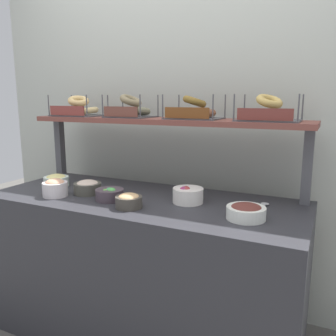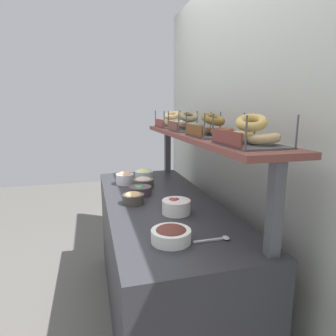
{
  "view_description": "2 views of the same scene",
  "coord_description": "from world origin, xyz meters",
  "px_view_note": "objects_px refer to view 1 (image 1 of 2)",
  "views": [
    {
      "loc": [
        0.93,
        -1.65,
        1.4
      ],
      "look_at": [
        0.12,
        0.07,
        1.02
      ],
      "focal_mm": 37.64,
      "sensor_mm": 36.0,
      "label": 1
    },
    {
      "loc": [
        1.78,
        -0.43,
        1.45
      ],
      "look_at": [
        0.11,
        0.02,
        1.09
      ],
      "focal_mm": 31.09,
      "sensor_mm": 36.0,
      "label": 2
    }
  ],
  "objects_px": {
    "bowl_tuna_salad": "(87,187)",
    "bowl_egg_salad": "(56,180)",
    "serving_spoon_near_plate": "(264,206)",
    "bowl_chocolate_spread": "(246,211)",
    "bagel_basket_sesame": "(268,112)",
    "bowl_lox_spread": "(55,187)",
    "bowl_veggie_mix": "(110,194)",
    "bagel_basket_cinnamon_raisin": "(194,111)",
    "bagel_basket_plain": "(78,109)",
    "bagel_basket_poppy": "(130,109)",
    "bowl_hummus": "(129,201)",
    "bowl_beet_salad": "(188,195)"
  },
  "relations": [
    {
      "from": "bowl_egg_salad",
      "to": "bowl_tuna_salad",
      "type": "bearing_deg",
      "value": -11.92
    },
    {
      "from": "bagel_basket_plain",
      "to": "bowl_lox_spread",
      "type": "bearing_deg",
      "value": -69.48
    },
    {
      "from": "serving_spoon_near_plate",
      "to": "bowl_egg_salad",
      "type": "bearing_deg",
      "value": -175.22
    },
    {
      "from": "bowl_chocolate_spread",
      "to": "bowl_tuna_salad",
      "type": "xyz_separation_m",
      "value": [
        -0.94,
        0.04,
        0.0
      ]
    },
    {
      "from": "bowl_lox_spread",
      "to": "bowl_tuna_salad",
      "type": "xyz_separation_m",
      "value": [
        0.13,
        0.12,
        -0.01
      ]
    },
    {
      "from": "bowl_beet_salad",
      "to": "bagel_basket_cinnamon_raisin",
      "type": "xyz_separation_m",
      "value": [
        -0.06,
        0.24,
        0.43
      ]
    },
    {
      "from": "bowl_beet_salad",
      "to": "bagel_basket_poppy",
      "type": "relative_size",
      "value": 0.6
    },
    {
      "from": "bowl_hummus",
      "to": "bowl_lox_spread",
      "type": "xyz_separation_m",
      "value": [
        -0.49,
        0.01,
        0.01
      ]
    },
    {
      "from": "bowl_tuna_salad",
      "to": "bagel_basket_cinnamon_raisin",
      "type": "relative_size",
      "value": 0.52
    },
    {
      "from": "bowl_tuna_salad",
      "to": "bagel_basket_sesame",
      "type": "distance_m",
      "value": 1.1
    },
    {
      "from": "bowl_hummus",
      "to": "serving_spoon_near_plate",
      "type": "bearing_deg",
      "value": 25.55
    },
    {
      "from": "bowl_egg_salad",
      "to": "bagel_basket_plain",
      "type": "distance_m",
      "value": 0.5
    },
    {
      "from": "bowl_egg_salad",
      "to": "bowl_lox_spread",
      "type": "bearing_deg",
      "value": -48.82
    },
    {
      "from": "bowl_chocolate_spread",
      "to": "bowl_veggie_mix",
      "type": "bearing_deg",
      "value": -179.01
    },
    {
      "from": "bowl_beet_salad",
      "to": "bowl_lox_spread",
      "type": "bearing_deg",
      "value": -164.35
    },
    {
      "from": "bagel_basket_plain",
      "to": "bagel_basket_cinnamon_raisin",
      "type": "relative_size",
      "value": 1.05
    },
    {
      "from": "bowl_egg_salad",
      "to": "bagel_basket_plain",
      "type": "relative_size",
      "value": 0.48
    },
    {
      "from": "serving_spoon_near_plate",
      "to": "bowl_tuna_salad",
      "type": "bearing_deg",
      "value": -170.26
    },
    {
      "from": "bowl_veggie_mix",
      "to": "bagel_basket_sesame",
      "type": "xyz_separation_m",
      "value": [
        0.76,
        0.37,
        0.44
      ]
    },
    {
      "from": "bowl_chocolate_spread",
      "to": "bowl_veggie_mix",
      "type": "relative_size",
      "value": 1.18
    },
    {
      "from": "bowl_chocolate_spread",
      "to": "bowl_hummus",
      "type": "xyz_separation_m",
      "value": [
        -0.58,
        -0.09,
        0.0
      ]
    },
    {
      "from": "bagel_basket_cinnamon_raisin",
      "to": "bowl_lox_spread",
      "type": "bearing_deg",
      "value": -146.42
    },
    {
      "from": "bowl_beet_salad",
      "to": "bagel_basket_cinnamon_raisin",
      "type": "height_order",
      "value": "bagel_basket_cinnamon_raisin"
    },
    {
      "from": "bowl_beet_salad",
      "to": "bowl_lox_spread",
      "type": "relative_size",
      "value": 1.17
    },
    {
      "from": "bowl_veggie_mix",
      "to": "serving_spoon_near_plate",
      "type": "height_order",
      "value": "bowl_veggie_mix"
    },
    {
      "from": "bowl_tuna_salad",
      "to": "bowl_beet_salad",
      "type": "bearing_deg",
      "value": 7.78
    },
    {
      "from": "bowl_tuna_salad",
      "to": "serving_spoon_near_plate",
      "type": "relative_size",
      "value": 0.91
    },
    {
      "from": "bowl_tuna_salad",
      "to": "bowl_egg_salad",
      "type": "height_order",
      "value": "bowl_tuna_salad"
    },
    {
      "from": "bowl_hummus",
      "to": "bagel_basket_poppy",
      "type": "distance_m",
      "value": 0.67
    },
    {
      "from": "bowl_tuna_salad",
      "to": "bagel_basket_cinnamon_raisin",
      "type": "bearing_deg",
      "value": 30.89
    },
    {
      "from": "bowl_egg_salad",
      "to": "bagel_basket_sesame",
      "type": "bearing_deg",
      "value": 11.57
    },
    {
      "from": "bowl_tuna_salad",
      "to": "bagel_basket_poppy",
      "type": "height_order",
      "value": "bagel_basket_poppy"
    },
    {
      "from": "bagel_basket_cinnamon_raisin",
      "to": "bagel_basket_plain",
      "type": "bearing_deg",
      "value": -179.43
    },
    {
      "from": "bowl_hummus",
      "to": "bowl_lox_spread",
      "type": "relative_size",
      "value": 0.98
    },
    {
      "from": "serving_spoon_near_plate",
      "to": "bagel_basket_poppy",
      "type": "xyz_separation_m",
      "value": [
        -0.87,
        0.15,
        0.47
      ]
    },
    {
      "from": "bowl_lox_spread",
      "to": "bagel_basket_poppy",
      "type": "xyz_separation_m",
      "value": [
        0.24,
        0.44,
        0.43
      ]
    },
    {
      "from": "bowl_chocolate_spread",
      "to": "bowl_egg_salad",
      "type": "xyz_separation_m",
      "value": [
        -1.23,
        0.11,
        0.0
      ]
    },
    {
      "from": "bowl_chocolate_spread",
      "to": "bowl_veggie_mix",
      "type": "distance_m",
      "value": 0.75
    },
    {
      "from": "bowl_lox_spread",
      "to": "bagel_basket_cinnamon_raisin",
      "type": "relative_size",
      "value": 0.46
    },
    {
      "from": "bowl_egg_salad",
      "to": "bowl_chocolate_spread",
      "type": "bearing_deg",
      "value": -4.9
    },
    {
      "from": "bagel_basket_plain",
      "to": "bagel_basket_cinnamon_raisin",
      "type": "distance_m",
      "value": 0.83
    },
    {
      "from": "bowl_veggie_mix",
      "to": "bowl_tuna_salad",
      "type": "distance_m",
      "value": 0.2
    },
    {
      "from": "bowl_chocolate_spread",
      "to": "bagel_basket_sesame",
      "type": "distance_m",
      "value": 0.57
    },
    {
      "from": "bowl_veggie_mix",
      "to": "bagel_basket_cinnamon_raisin",
      "type": "xyz_separation_m",
      "value": [
        0.34,
        0.38,
        0.44
      ]
    },
    {
      "from": "bowl_beet_salad",
      "to": "bagel_basket_poppy",
      "type": "bearing_deg",
      "value": 154.33
    },
    {
      "from": "bagel_basket_plain",
      "to": "bagel_basket_poppy",
      "type": "relative_size",
      "value": 1.17
    },
    {
      "from": "bowl_veggie_mix",
      "to": "bowl_egg_salad",
      "type": "xyz_separation_m",
      "value": [
        -0.49,
        0.12,
        0.0
      ]
    },
    {
      "from": "bowl_chocolate_spread",
      "to": "bagel_basket_sesame",
      "type": "relative_size",
      "value": 0.56
    },
    {
      "from": "bowl_lox_spread",
      "to": "bagel_basket_poppy",
      "type": "height_order",
      "value": "bagel_basket_poppy"
    },
    {
      "from": "bagel_basket_cinnamon_raisin",
      "to": "serving_spoon_near_plate",
      "type": "bearing_deg",
      "value": -18.72
    }
  ]
}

